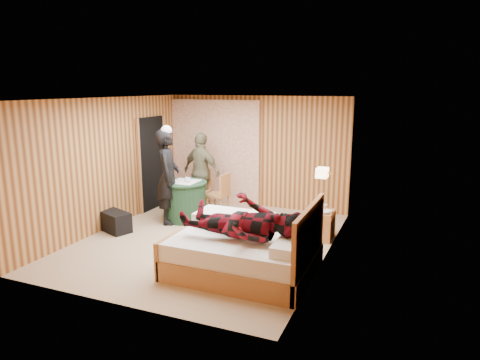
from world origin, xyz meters
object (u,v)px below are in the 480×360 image
at_px(chair_far, 201,187).
at_px(man_on_bed, 242,212).
at_px(woman_standing, 168,177).
at_px(nightstand, 323,224).
at_px(bed, 246,250).
at_px(man_at_table, 202,172).
at_px(duffel_bag, 115,221).
at_px(chair_near, 221,191).
at_px(round_table, 185,200).
at_px(wall_lamp, 322,173).

relative_size(chair_far, man_on_bed, 0.53).
bearing_deg(man_on_bed, woman_standing, 142.13).
bearing_deg(nightstand, chair_far, 165.13).
bearing_deg(bed, man_at_table, 128.53).
bearing_deg(duffel_bag, woman_standing, 73.54).
height_order(chair_far, duffel_bag, chair_far).
distance_m(chair_near, duffel_bag, 2.26).
xyz_separation_m(nightstand, man_at_table, (-2.85, 0.81, 0.60)).
height_order(bed, nightstand, bed).
distance_m(bed, man_at_table, 3.40).
height_order(chair_near, woman_standing, woman_standing).
height_order(duffel_bag, woman_standing, woman_standing).
height_order(nightstand, chair_far, chair_far).
bearing_deg(chair_near, man_at_table, -104.65).
distance_m(round_table, duffel_bag, 1.46).
bearing_deg(duffel_bag, man_at_table, 86.78).
height_order(nightstand, chair_near, chair_near).
height_order(nightstand, woman_standing, woman_standing).
height_order(round_table, chair_far, chair_far).
bearing_deg(woman_standing, nightstand, -108.76).
bearing_deg(bed, wall_lamp, 60.07).
relative_size(bed, chair_near, 2.26).
distance_m(duffel_bag, man_on_bed, 3.24).
relative_size(round_table, chair_far, 0.98).
relative_size(wall_lamp, man_at_table, 0.15).
xyz_separation_m(wall_lamp, chair_far, (-2.91, 1.19, -0.76)).
bearing_deg(round_table, nightstand, -0.81).
relative_size(nightstand, chair_far, 0.57).
bearing_deg(man_on_bed, bed, 96.83).
bearing_deg(chair_near, chair_far, -99.93).
height_order(round_table, duffel_bag, round_table).
height_order(bed, man_on_bed, man_on_bed).
relative_size(chair_near, duffel_bag, 1.36).
height_order(woman_standing, man_on_bed, woman_standing).
relative_size(chair_far, man_at_table, 0.54).
relative_size(bed, duffel_bag, 3.06).
bearing_deg(nightstand, wall_lamp, -84.29).
distance_m(wall_lamp, woman_standing, 3.13).
xyz_separation_m(nightstand, duffel_bag, (-3.73, -1.11, -0.08)).
height_order(wall_lamp, bed, wall_lamp).
bearing_deg(man_at_table, nightstand, -179.96).
bearing_deg(nightstand, duffel_bag, -163.49).
height_order(chair_near, man_on_bed, man_on_bed).
bearing_deg(bed, chair_far, 129.19).
distance_m(nightstand, chair_far, 2.97).
bearing_deg(man_on_bed, wall_lamp, 64.48).
bearing_deg(duffel_bag, nightstand, 37.99).
height_order(round_table, woman_standing, woman_standing).
height_order(nightstand, man_on_bed, man_on_bed).
bearing_deg(wall_lamp, man_at_table, 156.83).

